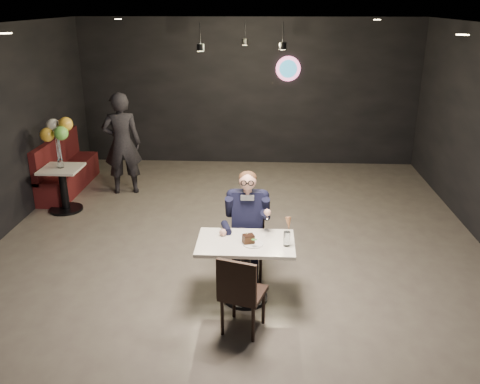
# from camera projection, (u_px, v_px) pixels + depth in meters

# --- Properties ---
(floor) EXTENTS (9.00, 9.00, 0.00)m
(floor) POSITION_uv_depth(u_px,v_px,m) (236.00, 261.00, 6.86)
(floor) COLOR #6F675C
(floor) RESTS_ON ground
(wall_sign) EXTENTS (0.50, 0.06, 0.50)m
(wall_sign) POSITION_uv_depth(u_px,v_px,m) (288.00, 69.00, 10.29)
(wall_sign) COLOR pink
(wall_sign) RESTS_ON floor
(pendant_lights) EXTENTS (1.40, 1.20, 0.36)m
(pendant_lights) POSITION_uv_depth(u_px,v_px,m) (243.00, 30.00, 7.71)
(pendant_lights) COLOR black
(pendant_lights) RESTS_ON floor
(main_table) EXTENTS (1.10, 0.70, 0.75)m
(main_table) POSITION_uv_depth(u_px,v_px,m) (246.00, 271.00, 5.86)
(main_table) COLOR white
(main_table) RESTS_ON floor
(chair_far) EXTENTS (0.42, 0.46, 0.92)m
(chair_far) POSITION_uv_depth(u_px,v_px,m) (247.00, 243.00, 6.34)
(chair_far) COLOR black
(chair_far) RESTS_ON floor
(chair_near) EXTENTS (0.54, 0.56, 0.92)m
(chair_near) POSITION_uv_depth(u_px,v_px,m) (243.00, 291.00, 5.28)
(chair_near) COLOR black
(chair_near) RESTS_ON floor
(seated_man) EXTENTS (0.60, 0.80, 1.44)m
(seated_man) POSITION_uv_depth(u_px,v_px,m) (247.00, 224.00, 6.25)
(seated_man) COLOR black
(seated_man) RESTS_ON floor
(dessert_plate) EXTENTS (0.23, 0.23, 0.01)m
(dessert_plate) POSITION_uv_depth(u_px,v_px,m) (253.00, 244.00, 5.65)
(dessert_plate) COLOR white
(dessert_plate) RESTS_ON main_table
(cake_slice) EXTENTS (0.15, 0.14, 0.09)m
(cake_slice) POSITION_uv_depth(u_px,v_px,m) (248.00, 239.00, 5.66)
(cake_slice) COLOR black
(cake_slice) RESTS_ON dessert_plate
(mint_leaf) EXTENTS (0.07, 0.04, 0.01)m
(mint_leaf) POSITION_uv_depth(u_px,v_px,m) (254.00, 240.00, 5.56)
(mint_leaf) COLOR #2A7F29
(mint_leaf) RESTS_ON cake_slice
(sundae_glass) EXTENTS (0.07, 0.07, 0.17)m
(sundae_glass) POSITION_uv_depth(u_px,v_px,m) (287.00, 239.00, 5.60)
(sundae_glass) COLOR silver
(sundae_glass) RESTS_ON main_table
(wafer_cone) EXTENTS (0.09, 0.09, 0.14)m
(wafer_cone) POSITION_uv_depth(u_px,v_px,m) (289.00, 223.00, 5.58)
(wafer_cone) COLOR tan
(wafer_cone) RESTS_ON sundae_glass
(booth_bench) EXTENTS (0.49, 1.95, 0.97)m
(booth_bench) POSITION_uv_depth(u_px,v_px,m) (68.00, 164.00, 9.29)
(booth_bench) COLOR #490F16
(booth_bench) RESTS_ON floor
(side_table) EXTENTS (0.62, 0.62, 0.78)m
(side_table) POSITION_uv_depth(u_px,v_px,m) (64.00, 188.00, 8.38)
(side_table) COLOR white
(side_table) RESTS_ON floor
(balloon_vase) EXTENTS (0.09, 0.09, 0.14)m
(balloon_vase) POSITION_uv_depth(u_px,v_px,m) (60.00, 164.00, 8.23)
(balloon_vase) COLOR silver
(balloon_vase) RESTS_ON side_table
(balloon_bunch) EXTENTS (0.41, 0.41, 0.68)m
(balloon_bunch) POSITION_uv_depth(u_px,v_px,m) (57.00, 139.00, 8.08)
(balloon_bunch) COLOR yellow
(balloon_bunch) RESTS_ON balloon_vase
(passerby) EXTENTS (0.75, 0.58, 1.83)m
(passerby) POSITION_uv_depth(u_px,v_px,m) (122.00, 144.00, 9.01)
(passerby) COLOR black
(passerby) RESTS_ON floor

